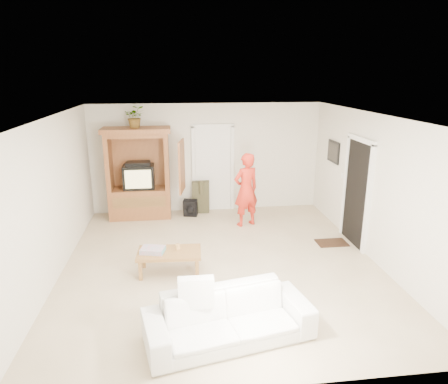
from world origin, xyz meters
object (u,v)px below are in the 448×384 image
object	(u,v)px
man	(246,190)
coffee_table	(169,254)
sofa	(229,317)
armoire	(140,179)

from	to	relation	value
man	coffee_table	size ratio (longest dim) A/B	1.50
sofa	coffee_table	distance (m)	2.02
sofa	coffee_table	bearing A→B (deg)	100.34
armoire	man	world-z (taller)	armoire
sofa	coffee_table	size ratio (longest dim) A/B	1.93
coffee_table	sofa	bearing A→B (deg)	-64.83
coffee_table	armoire	bearing A→B (deg)	106.10
armoire	man	distance (m)	2.49
armoire	man	bearing A→B (deg)	-19.87
man	armoire	bearing A→B (deg)	-41.50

